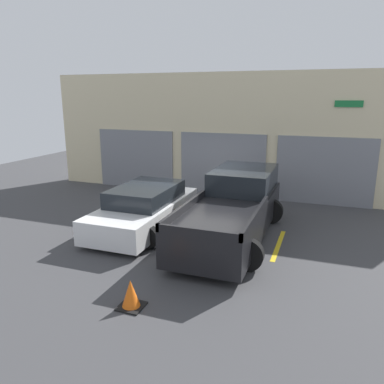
# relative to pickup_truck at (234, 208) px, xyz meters

# --- Properties ---
(ground_plane) EXTENTS (28.00, 28.00, 0.00)m
(ground_plane) POSITION_rel_pickup_truck_xyz_m (-1.31, 1.17, -0.80)
(ground_plane) COLOR #3D3D3F
(shophouse_building) EXTENTS (15.15, 0.68, 4.70)m
(shophouse_building) POSITION_rel_pickup_truck_xyz_m (-1.32, 4.45, 1.50)
(shophouse_building) COLOR beige
(shophouse_building) RESTS_ON ground
(pickup_truck) EXTENTS (2.40, 5.56, 1.70)m
(pickup_truck) POSITION_rel_pickup_truck_xyz_m (0.00, 0.00, 0.00)
(pickup_truck) COLOR black
(pickup_truck) RESTS_ON ground
(sedan_white) EXTENTS (2.17, 4.36, 1.27)m
(sedan_white) POSITION_rel_pickup_truck_xyz_m (-2.62, -0.30, -0.20)
(sedan_white) COLOR white
(sedan_white) RESTS_ON ground
(parking_stripe_far_left) EXTENTS (0.12, 2.20, 0.01)m
(parking_stripe_far_left) POSITION_rel_pickup_truck_xyz_m (-3.94, -0.33, -0.79)
(parking_stripe_far_left) COLOR gold
(parking_stripe_far_left) RESTS_ON ground
(parking_stripe_left) EXTENTS (0.12, 2.20, 0.01)m
(parking_stripe_left) POSITION_rel_pickup_truck_xyz_m (-1.31, -0.33, -0.79)
(parking_stripe_left) COLOR gold
(parking_stripe_left) RESTS_ON ground
(parking_stripe_centre) EXTENTS (0.12, 2.20, 0.01)m
(parking_stripe_centre) POSITION_rel_pickup_truck_xyz_m (1.31, -0.33, -0.79)
(parking_stripe_centre) COLOR gold
(parking_stripe_centre) RESTS_ON ground
(traffic_cone) EXTENTS (0.47, 0.47, 0.55)m
(traffic_cone) POSITION_rel_pickup_truck_xyz_m (-0.88, -4.32, -0.54)
(traffic_cone) COLOR black
(traffic_cone) RESTS_ON ground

